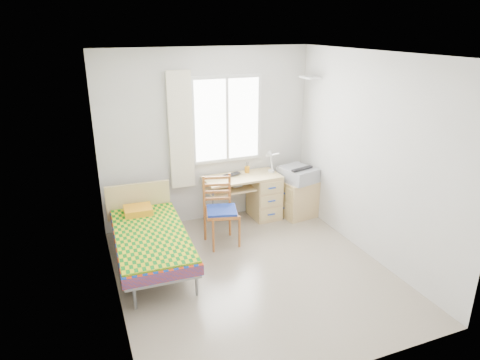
# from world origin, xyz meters

# --- Properties ---
(floor) EXTENTS (3.50, 3.50, 0.00)m
(floor) POSITION_xyz_m (0.00, 0.00, 0.00)
(floor) COLOR #BCAD93
(floor) RESTS_ON ground
(ceiling) EXTENTS (3.50, 3.50, 0.00)m
(ceiling) POSITION_xyz_m (0.00, 0.00, 2.60)
(ceiling) COLOR white
(ceiling) RESTS_ON wall_back
(wall_back) EXTENTS (3.20, 0.00, 3.20)m
(wall_back) POSITION_xyz_m (0.00, 1.75, 1.30)
(wall_back) COLOR silver
(wall_back) RESTS_ON ground
(wall_left) EXTENTS (0.00, 3.50, 3.50)m
(wall_left) POSITION_xyz_m (-1.60, 0.00, 1.30)
(wall_left) COLOR silver
(wall_left) RESTS_ON ground
(wall_right) EXTENTS (0.00, 3.50, 3.50)m
(wall_right) POSITION_xyz_m (1.60, 0.00, 1.30)
(wall_right) COLOR silver
(wall_right) RESTS_ON ground
(window) EXTENTS (1.10, 0.04, 1.30)m
(window) POSITION_xyz_m (0.30, 1.73, 1.55)
(window) COLOR white
(window) RESTS_ON wall_back
(curtain) EXTENTS (0.35, 0.05, 1.70)m
(curtain) POSITION_xyz_m (-0.42, 1.68, 1.45)
(curtain) COLOR white
(curtain) RESTS_ON wall_back
(floating_shelf) EXTENTS (0.20, 0.32, 0.03)m
(floating_shelf) POSITION_xyz_m (1.49, 1.40, 2.15)
(floating_shelf) COLOR white
(floating_shelf) RESTS_ON wall_right
(bed) EXTENTS (0.94, 1.89, 0.80)m
(bed) POSITION_xyz_m (-1.12, 0.69, 0.39)
(bed) COLOR gray
(bed) RESTS_ON floor
(desk) EXTENTS (1.17, 0.55, 0.72)m
(desk) POSITION_xyz_m (0.74, 1.45, 0.39)
(desk) COLOR tan
(desk) RESTS_ON floor
(chair) EXTENTS (0.51, 0.51, 0.97)m
(chair) POSITION_xyz_m (-0.10, 0.90, 0.54)
(chair) COLOR brown
(chair) RESTS_ON floor
(cabinet) EXTENTS (0.61, 0.55, 0.59)m
(cabinet) POSITION_xyz_m (1.33, 1.30, 0.30)
(cabinet) COLOR #DBBF70
(cabinet) RESTS_ON floor
(printer) EXTENTS (0.56, 0.61, 0.22)m
(printer) POSITION_xyz_m (1.31, 1.30, 0.70)
(printer) COLOR #A7A9B0
(printer) RESTS_ON cabinet
(laptop) EXTENTS (0.34, 0.27, 0.02)m
(laptop) POSITION_xyz_m (0.32, 1.51, 0.73)
(laptop) COLOR black
(laptop) RESTS_ON desk
(pen_cup) EXTENTS (0.10, 0.10, 0.10)m
(pen_cup) POSITION_xyz_m (0.58, 1.60, 0.77)
(pen_cup) COLOR #FDAE1C
(pen_cup) RESTS_ON desk
(task_lamp) EXTENTS (0.22, 0.32, 0.40)m
(task_lamp) POSITION_xyz_m (0.87, 1.36, 0.97)
(task_lamp) COLOR white
(task_lamp) RESTS_ON desk
(book) EXTENTS (0.16, 0.21, 0.02)m
(book) POSITION_xyz_m (0.27, 1.48, 0.59)
(book) COLOR gray
(book) RESTS_ON desk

